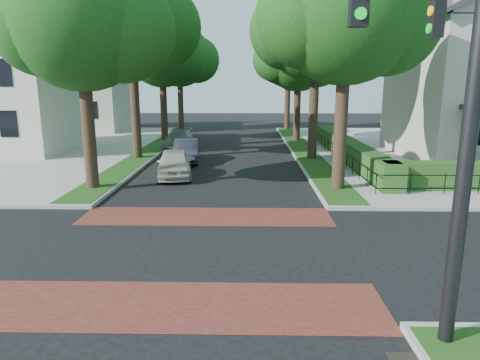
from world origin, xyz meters
name	(u,v)px	position (x,y,z in m)	size (l,w,h in m)	color
ground	(196,250)	(0.00, 0.00, 0.00)	(120.00, 120.00, 0.00)	black
crosswalk_far	(206,216)	(0.00, 3.20, 0.01)	(9.00, 2.20, 0.01)	maroon
crosswalk_near	(178,305)	(0.00, -3.20, 0.01)	(9.00, 2.20, 0.01)	maroon
storm_drain	(408,360)	(4.30, -5.00, 0.01)	(0.65, 0.45, 0.01)	black
grass_strip_ne	(302,148)	(5.40, 19.10, 0.16)	(1.60, 29.80, 0.02)	#133F12
grass_strip_nw	(153,148)	(-5.40, 19.10, 0.16)	(1.60, 29.80, 0.02)	#133F12
tree_right_near	(348,11)	(5.60, 7.24, 7.63)	(7.75, 6.67, 10.66)	black
tree_right_mid	(318,27)	(5.61, 15.25, 7.99)	(8.25, 7.09, 11.22)	black
tree_right_far	(299,56)	(5.60, 24.22, 6.91)	(7.25, 6.23, 9.74)	black
tree_right_back	(289,58)	(5.60, 33.23, 7.27)	(7.50, 6.45, 10.20)	black
tree_left_near	(85,21)	(-5.40, 7.23, 7.27)	(7.50, 6.45, 10.20)	black
tree_left_mid	(134,22)	(-5.39, 15.24, 8.34)	(8.00, 6.88, 11.48)	black
tree_left_far	(163,53)	(-5.40, 24.22, 7.12)	(7.00, 6.02, 9.86)	black
tree_left_back	(181,57)	(-5.40, 33.24, 7.41)	(7.75, 6.66, 10.44)	black
hedge_main_road	(347,149)	(7.70, 15.00, 0.75)	(1.00, 18.00, 1.20)	#214819
fence_main_road	(334,151)	(6.90, 15.00, 0.60)	(0.06, 18.00, 0.90)	black
house_left_near	(0,79)	(-15.49, 17.99, 5.04)	(10.00, 9.00, 10.14)	beige
house_left_far	(79,81)	(-15.49, 31.99, 5.04)	(10.00, 9.00, 10.14)	#B8B5A5
traffic_signal	(456,83)	(4.89, -4.41, 4.71)	(2.17, 2.00, 8.00)	black
parked_car_front	(174,163)	(-2.30, 9.93, 0.72)	(1.69, 4.20, 1.43)	beige
parked_car_middle	(187,151)	(-2.30, 14.38, 0.68)	(1.44, 4.13, 1.36)	#212432
parked_car_rear	(179,140)	(-3.60, 19.53, 0.67)	(1.88, 4.63, 1.34)	slate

